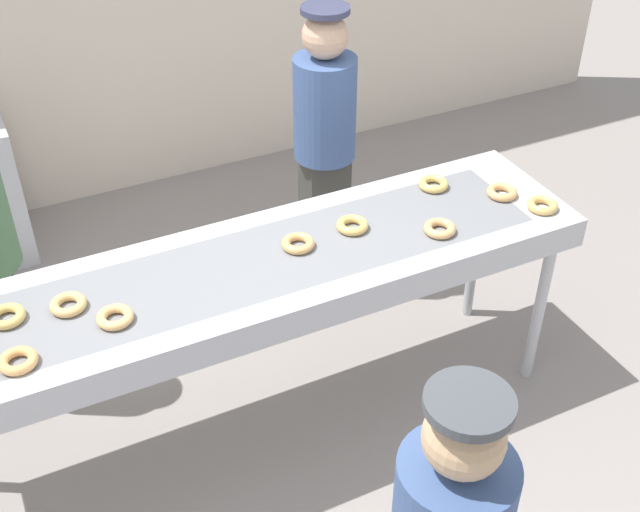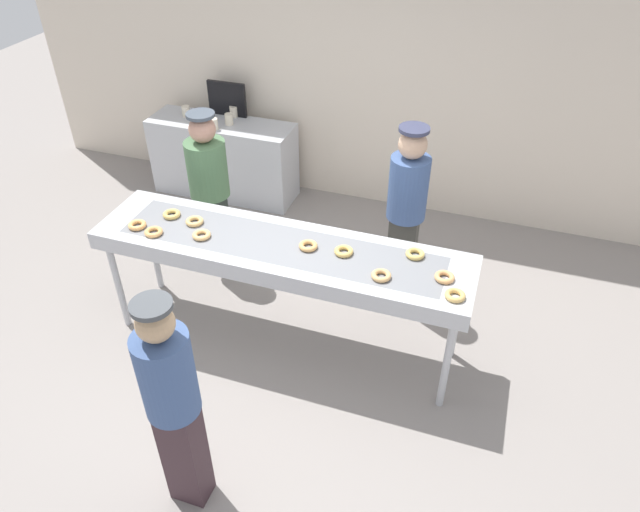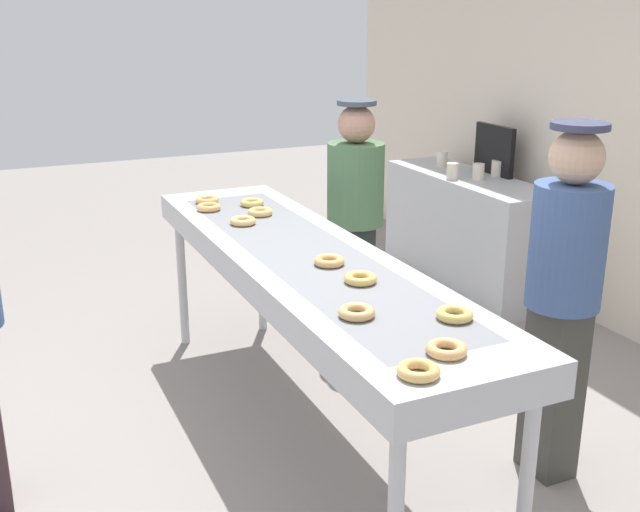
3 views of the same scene
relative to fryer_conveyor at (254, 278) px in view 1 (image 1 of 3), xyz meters
The scene contains 13 objects.
ground_plane 0.91m from the fryer_conveyor, ahead, with size 16.00×16.00×0.00m, color gray.
fryer_conveyor is the anchor object (origin of this frame).
glazed_donut_0 0.98m from the fryer_conveyor, behind, with size 0.14×0.14×0.04m, color #DBB660.
glazed_donut_1 0.84m from the fryer_conveyor, ahead, with size 0.14×0.14×0.04m, color tan.
glazed_donut_2 0.24m from the fryer_conveyor, ahead, with size 0.14×0.14×0.04m, color #E4A862.
glazed_donut_3 1.00m from the fryer_conveyor, 169.10° to the right, with size 0.14×0.14×0.04m, color #ECAA62.
glazed_donut_4 0.50m from the fryer_conveyor, ahead, with size 0.14×0.14×0.04m, color #E2B75E.
glazed_donut_5 0.76m from the fryer_conveyor, behind, with size 0.14×0.14×0.04m, color #E5B56C.
glazed_donut_6 1.02m from the fryer_conveyor, 10.44° to the left, with size 0.14×0.14×0.04m, color #DFBA61.
glazed_donut_7 1.25m from the fryer_conveyor, ahead, with size 0.14×0.14×0.04m, color #E6A867.
glazed_donut_8 1.36m from the fryer_conveyor, ahead, with size 0.14×0.14×0.04m, color #E1B262.
glazed_donut_9 0.62m from the fryer_conveyor, behind, with size 0.14×0.14×0.04m, color #EDB66E.
worker_baker 1.20m from the fryer_conveyor, 49.42° to the left, with size 0.33×0.33×1.66m.
Camera 1 is at (-0.93, -2.55, 3.04)m, focal length 45.82 mm.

